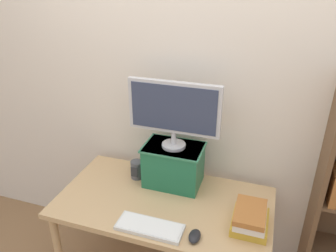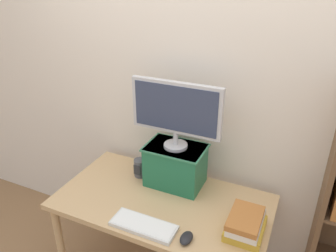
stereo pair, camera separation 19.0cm
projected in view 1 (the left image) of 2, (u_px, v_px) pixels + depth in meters
back_wall at (186, 90)px, 2.18m from camera, size 7.00×0.08×2.60m
desk at (164, 210)px, 2.08m from camera, size 1.32×0.71×0.73m
riser_box at (174, 164)px, 2.15m from camera, size 0.38×0.26×0.28m
computer_monitor at (174, 110)px, 1.98m from camera, size 0.58×0.15×0.43m
keyboard at (150, 227)px, 1.82m from camera, size 0.38×0.14×0.02m
computer_mouse at (195, 236)px, 1.75m from camera, size 0.06×0.10×0.04m
book_stack at (250, 218)px, 1.81m from camera, size 0.19×0.26×0.13m
desk_speaker at (137, 170)px, 2.24m from camera, size 0.08×0.09×0.13m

